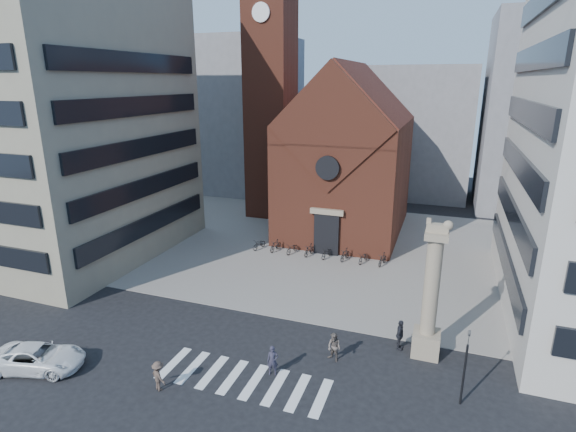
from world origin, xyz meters
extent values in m
plane|color=black|center=(0.00, 0.00, 0.00)|extent=(120.00, 120.00, 0.00)
cube|color=gray|center=(0.00, 19.00, 0.03)|extent=(46.00, 30.00, 0.05)
cube|color=brown|center=(0.00, 25.00, 6.00)|extent=(12.00, 16.00, 12.00)
cube|color=brown|center=(0.00, 25.40, 12.00)|extent=(12.00, 15.40, 12.00)
cube|color=brown|center=(0.00, 17.05, 12.00)|extent=(11.76, 0.50, 11.76)
cylinder|color=black|center=(0.00, 16.60, 8.50)|extent=(2.20, 0.30, 2.20)
cube|color=black|center=(0.00, 16.85, 2.00)|extent=(2.40, 0.30, 4.00)
cube|color=gray|center=(0.00, 16.80, 4.30)|extent=(3.20, 0.40, 0.50)
cube|color=brown|center=(-10.00, 28.00, 15.00)|extent=(5.00, 5.00, 30.00)
cylinder|color=white|center=(-10.00, 25.40, 23.00)|extent=(2.00, 0.20, 2.00)
cube|color=gray|center=(-24.00, 10.00, 13.00)|extent=(18.00, 20.00, 26.00)
cube|color=gray|center=(-20.00, 40.00, 11.00)|extent=(16.00, 14.00, 22.00)
cube|color=gray|center=(6.00, 45.00, 9.00)|extent=(14.00, 12.00, 18.00)
cube|color=gray|center=(22.00, 42.00, 12.00)|extent=(16.00, 14.00, 24.00)
cube|color=gray|center=(10.00, 3.00, 0.75)|extent=(1.60, 1.60, 1.50)
cylinder|color=gray|center=(10.00, 3.00, 4.50)|extent=(0.90, 0.90, 6.00)
cube|color=gray|center=(10.00, 3.00, 7.70)|extent=(1.30, 1.30, 0.40)
cube|color=gray|center=(10.00, 3.00, 8.10)|extent=(1.20, 0.50, 0.55)
sphere|color=gray|center=(10.55, 3.00, 8.35)|extent=(0.56, 0.56, 0.56)
cube|color=gray|center=(9.50, 3.00, 8.50)|extent=(0.25, 0.15, 0.35)
cylinder|color=black|center=(12.00, -1.00, 1.75)|extent=(0.12, 0.12, 3.50)
imported|color=black|center=(12.00, -1.00, 3.90)|extent=(0.13, 0.16, 0.80)
imported|color=white|center=(-11.06, -6.10, 0.73)|extent=(5.69, 3.76, 1.45)
imported|color=#2A2838|center=(1.94, -1.99, 0.89)|extent=(0.75, 0.60, 1.77)
imported|color=#5F534C|center=(4.90, 0.46, 0.90)|extent=(1.07, 0.97, 1.79)
imported|color=#222228|center=(8.44, 3.00, 0.99)|extent=(0.54, 1.18, 1.97)
imported|color=#4E3E34|center=(-3.34, -5.31, 0.86)|extent=(1.27, 1.04, 1.71)
imported|color=black|center=(-6.57, 15.94, 0.55)|extent=(1.10, 2.02, 1.00)
imported|color=black|center=(-4.84, 15.94, 0.61)|extent=(0.94, 1.93, 1.12)
imported|color=black|center=(-3.12, 15.94, 0.55)|extent=(1.10, 2.02, 1.00)
imported|color=black|center=(-1.39, 15.94, 0.61)|extent=(0.94, 1.93, 1.12)
imported|color=black|center=(0.33, 15.94, 0.55)|extent=(1.10, 2.02, 1.00)
imported|color=black|center=(2.06, 15.94, 0.61)|extent=(0.94, 1.93, 1.12)
imported|color=black|center=(3.79, 15.94, 0.55)|extent=(1.10, 2.02, 1.00)
imported|color=black|center=(5.51, 15.94, 0.61)|extent=(0.94, 1.93, 1.12)
camera|label=1|loc=(10.14, -22.33, 16.08)|focal=28.00mm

